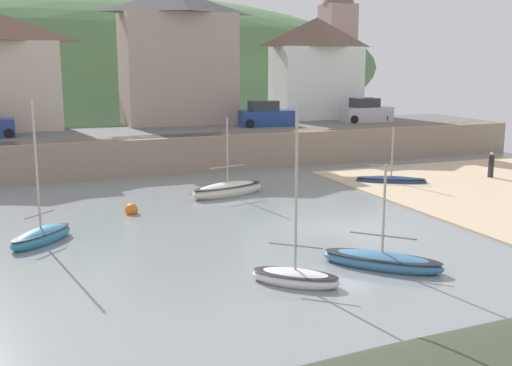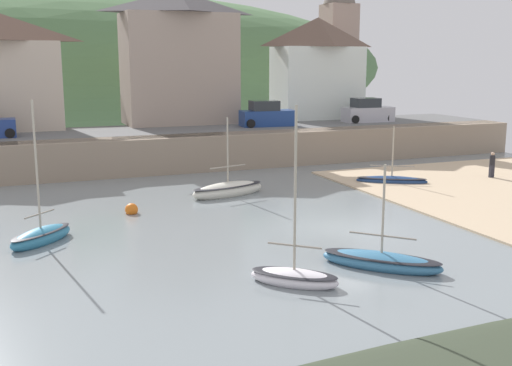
{
  "view_description": "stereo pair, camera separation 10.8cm",
  "coord_description": "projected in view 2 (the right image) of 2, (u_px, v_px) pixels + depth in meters",
  "views": [
    {
      "loc": [
        -13.64,
        -23.69,
        7.43
      ],
      "look_at": [
        -2.67,
        3.69,
        1.6
      ],
      "focal_mm": 43.94,
      "sensor_mm": 36.0,
      "label": 1
    },
    {
      "loc": [
        -13.54,
        -23.73,
        7.43
      ],
      "look_at": [
        -2.67,
        3.69,
        1.6
      ],
      "focal_mm": 43.94,
      "sensor_mm": 36.0,
      "label": 2
    }
  ],
  "objects": [
    {
      "name": "sailboat_nearest_shore",
      "position": [
        41.0,
        236.0,
        25.81
      ],
      "size": [
        3.11,
        3.12,
        6.04
      ],
      "rotation": [
        0.0,
        0.0,
        0.79
      ],
      "color": "teal",
      "rests_on": "ground"
    },
    {
      "name": "waterfront_building_left",
      "position": [
        0.0,
        71.0,
        44.68
      ],
      "size": [
        8.46,
        4.68,
        8.31
      ],
      "color": "beige",
      "rests_on": "ground"
    },
    {
      "name": "sailboat_far_left",
      "position": [
        228.0,
        190.0,
        34.79
      ],
      "size": [
        4.77,
        2.53,
        4.56
      ],
      "rotation": [
        0.0,
        0.0,
        0.27
      ],
      "color": "silver",
      "rests_on": "ground"
    },
    {
      "name": "waterfront_building_right",
      "position": [
        317.0,
        67.0,
        53.82
      ],
      "size": [
        7.6,
        4.32,
        8.54
      ],
      "color": "white",
      "rests_on": "ground"
    },
    {
      "name": "quay_seawall",
      "position": [
        219.0,
        148.0,
        43.68
      ],
      "size": [
        48.0,
        9.4,
        2.4
      ],
      "color": "gray",
      "rests_on": "ground"
    },
    {
      "name": "mooring_buoy",
      "position": [
        131.0,
        210.0,
        30.71
      ],
      "size": [
        0.64,
        0.64,
        0.64
      ],
      "color": "orange",
      "rests_on": "ground"
    },
    {
      "name": "parked_car_end_of_row",
      "position": [
        367.0,
        112.0,
        51.26
      ],
      "size": [
        4.17,
        1.87,
        1.95
      ],
      "rotation": [
        0.0,
        0.0,
        -0.04
      ],
      "color": "#B8B6BF",
      "rests_on": "ground"
    },
    {
      "name": "sailboat_blue_trim",
      "position": [
        294.0,
        276.0,
        21.07
      ],
      "size": [
        3.07,
        2.94,
        6.16
      ],
      "rotation": [
        0.0,
        0.0,
        -0.74
      ],
      "color": "white",
      "rests_on": "ground"
    },
    {
      "name": "hillside_backdrop",
      "position": [
        75.0,
        69.0,
        75.05
      ],
      "size": [
        80.0,
        44.0,
        18.12
      ],
      "color": "#4C7045",
      "rests_on": "ground"
    },
    {
      "name": "waterfront_building_centre",
      "position": [
        179.0,
        57.0,
        49.24
      ],
      "size": [
        8.94,
        4.97,
        10.29
      ],
      "color": "tan",
      "rests_on": "ground"
    },
    {
      "name": "parked_car_by_wall",
      "position": [
        267.0,
        116.0,
        48.02
      ],
      "size": [
        4.21,
        1.98,
        1.95
      ],
      "rotation": [
        0.0,
        0.0,
        -0.07
      ],
      "color": "navy",
      "rests_on": "ground"
    },
    {
      "name": "person_near_water",
      "position": [
        492.0,
        164.0,
        39.46
      ],
      "size": [
        0.34,
        0.34,
        1.62
      ],
      "color": "#282833",
      "rests_on": "ground"
    },
    {
      "name": "church_with_spire",
      "position": [
        339.0,
        29.0,
        58.32
      ],
      "size": [
        3.0,
        3.0,
        15.16
      ],
      "color": "gray",
      "rests_on": "ground"
    },
    {
      "name": "fishing_boat_green",
      "position": [
        381.0,
        261.0,
        22.74
      ],
      "size": [
        4.03,
        4.13,
        3.97
      ],
      "rotation": [
        0.0,
        0.0,
        -0.81
      ],
      "color": "teal",
      "rests_on": "ground"
    },
    {
      "name": "motorboat_with_cabin",
      "position": [
        392.0,
        180.0,
        38.11
      ],
      "size": [
        4.2,
        3.16,
        3.63
      ],
      "rotation": [
        0.0,
        0.0,
        -0.55
      ],
      "color": "navy",
      "rests_on": "ground"
    }
  ]
}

